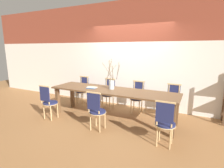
# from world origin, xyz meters

# --- Properties ---
(ground_plane) EXTENTS (16.00, 16.00, 0.00)m
(ground_plane) POSITION_xyz_m (0.00, 0.00, 0.00)
(ground_plane) COLOR olive
(wall_rear) EXTENTS (12.00, 0.06, 3.20)m
(wall_rear) POSITION_xyz_m (0.00, 1.25, 1.60)
(wall_rear) COLOR silver
(wall_rear) RESTS_ON ground_plane
(dining_table) EXTENTS (3.28, 0.84, 0.78)m
(dining_table) POSITION_xyz_m (0.00, 0.00, 0.69)
(dining_table) COLOR brown
(dining_table) RESTS_ON ground_plane
(chair_near_leftend) EXTENTS (0.39, 0.39, 0.91)m
(chair_near_leftend) POSITION_xyz_m (-1.44, -0.73, 0.49)
(chair_near_leftend) COLOR #1E234C
(chair_near_leftend) RESTS_ON ground_plane
(chair_near_left) EXTENTS (0.39, 0.39, 0.91)m
(chair_near_left) POSITION_xyz_m (-0.02, -0.73, 0.49)
(chair_near_left) COLOR #1E234C
(chair_near_left) RESTS_ON ground_plane
(chair_near_center) EXTENTS (0.39, 0.39, 0.91)m
(chair_near_center) POSITION_xyz_m (1.45, -0.73, 0.49)
(chair_near_center) COLOR #1E234C
(chair_near_center) RESTS_ON ground_plane
(chair_far_leftend) EXTENTS (0.39, 0.39, 0.91)m
(chair_far_leftend) POSITION_xyz_m (-1.44, 0.73, 0.49)
(chair_far_leftend) COLOR #1E234C
(chair_far_leftend) RESTS_ON ground_plane
(chair_far_left) EXTENTS (0.39, 0.39, 0.91)m
(chair_far_left) POSITION_xyz_m (-0.48, 0.73, 0.49)
(chair_far_left) COLOR #1E234C
(chair_far_left) RESTS_ON ground_plane
(chair_far_center) EXTENTS (0.39, 0.39, 0.91)m
(chair_far_center) POSITION_xyz_m (0.43, 0.73, 0.49)
(chair_far_center) COLOR #1E234C
(chair_far_center) RESTS_ON ground_plane
(chair_far_right) EXTENTS (0.39, 0.39, 0.91)m
(chair_far_right) POSITION_xyz_m (1.39, 0.73, 0.49)
(chair_far_right) COLOR #1E234C
(chair_far_right) RESTS_ON ground_plane
(vase_centerpiece) EXTENTS (0.45, 0.43, 0.77)m
(vase_centerpiece) POSITION_xyz_m (-0.06, 0.08, 0.91)
(vase_centerpiece) COLOR #B2BCC1
(vase_centerpiece) RESTS_ON dining_table
(book_stack) EXTENTS (0.28, 0.20, 0.03)m
(book_stack) POSITION_xyz_m (-0.56, -0.07, 0.79)
(book_stack) COLOR #234C8C
(book_stack) RESTS_ON dining_table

